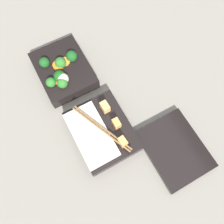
% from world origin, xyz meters
% --- Properties ---
extents(ground_plane, '(3.00, 3.00, 0.00)m').
position_xyz_m(ground_plane, '(0.00, 0.00, 0.00)').
color(ground_plane, gray).
extents(bento_tray_vegetable, '(0.19, 0.15, 0.07)m').
position_xyz_m(bento_tray_vegetable, '(-0.10, 0.00, 0.03)').
color(bento_tray_vegetable, black).
rests_on(bento_tray_vegetable, ground_plane).
extents(bento_tray_rice, '(0.19, 0.15, 0.07)m').
position_xyz_m(bento_tray_rice, '(0.13, 0.01, 0.02)').
color(bento_tray_rice, black).
rests_on(bento_tray_rice, ground_plane).
extents(bento_lid, '(0.19, 0.15, 0.02)m').
position_xyz_m(bento_lid, '(0.27, 0.17, 0.01)').
color(bento_lid, black).
rests_on(bento_lid, ground_plane).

